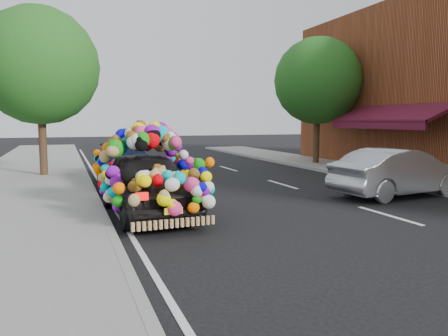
{
  "coord_description": "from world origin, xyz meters",
  "views": [
    {
      "loc": [
        -3.1,
        -7.64,
        2.11
      ],
      "look_at": [
        -0.05,
        0.62,
        1.14
      ],
      "focal_mm": 35.0,
      "sensor_mm": 36.0,
      "label": 1
    }
  ],
  "objects": [
    {
      "name": "ground",
      "position": [
        0.0,
        0.0,
        0.0
      ],
      "size": [
        100.0,
        100.0,
        0.0
      ],
      "primitive_type": "plane",
      "color": "black",
      "rests_on": "ground"
    },
    {
      "name": "kerb",
      "position": [
        -2.35,
        0.0,
        0.07
      ],
      "size": [
        0.15,
        60.0,
        0.13
      ],
      "primitive_type": "cube",
      "color": "gray",
      "rests_on": "ground"
    },
    {
      "name": "footpath_far",
      "position": [
        8.2,
        3.0,
        0.06
      ],
      "size": [
        3.0,
        40.0,
        0.12
      ],
      "primitive_type": "cube",
      "color": "gray",
      "rests_on": "ground"
    },
    {
      "name": "lane_markings",
      "position": [
        3.6,
        0.0,
        0.01
      ],
      "size": [
        6.0,
        50.0,
        0.01
      ],
      "primitive_type": null,
      "color": "silver",
      "rests_on": "ground"
    },
    {
      "name": "tree_near_sidewalk",
      "position": [
        -3.8,
        9.5,
        4.02
      ],
      "size": [
        4.2,
        4.2,
        6.13
      ],
      "color": "#332114",
      "rests_on": "ground"
    },
    {
      "name": "tree_far_b",
      "position": [
        8.0,
        10.0,
        3.89
      ],
      "size": [
        4.0,
        4.0,
        5.9
      ],
      "color": "#332114",
      "rests_on": "ground"
    },
    {
      "name": "plush_art_car",
      "position": [
        -1.37,
        2.0,
        1.04
      ],
      "size": [
        2.19,
        4.39,
        2.05
      ],
      "rotation": [
        0.0,
        0.0,
        0.04
      ],
      "color": "black",
      "rests_on": "ground"
    },
    {
      "name": "navy_sedan",
      "position": [
        -1.24,
        6.63,
        0.65
      ],
      "size": [
        2.12,
        4.6,
        1.3
      ],
      "primitive_type": "imported",
      "rotation": [
        0.0,
        0.0,
        -0.07
      ],
      "color": "black",
      "rests_on": "ground"
    },
    {
      "name": "silver_hatchback",
      "position": [
        5.59,
        1.94,
        0.66
      ],
      "size": [
        4.18,
        1.91,
        1.33
      ],
      "primitive_type": "imported",
      "rotation": [
        0.0,
        0.0,
        1.7
      ],
      "color": "#A0A3A7",
      "rests_on": "ground"
    }
  ]
}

